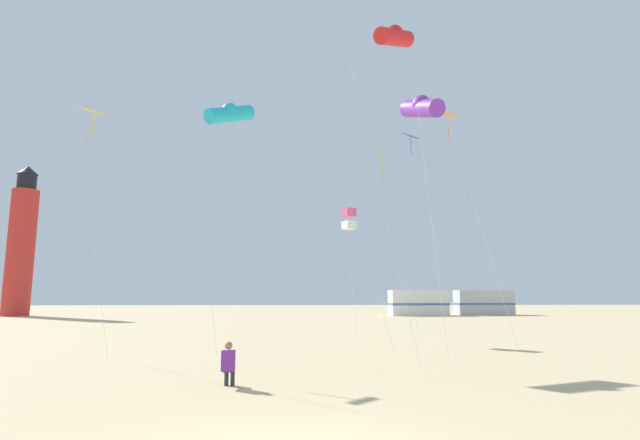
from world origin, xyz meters
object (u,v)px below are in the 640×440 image
at_px(kite_diamond_orange, 450,124).
at_px(lighthouse_distant, 21,244).
at_px(kite_diamond_blue, 409,145).
at_px(kite_diamond_lime, 381,161).
at_px(rv_van_white, 418,303).
at_px(kite_diamond_gold, 93,121).
at_px(kite_flyer_standing, 229,363).
at_px(kite_box_rainbow, 349,219).
at_px(rv_van_silver, 484,303).
at_px(kite_tube_violet, 422,108).
at_px(kite_tube_scarlet, 394,37).
at_px(kite_tube_cyan, 230,114).

height_order(kite_diamond_orange, lighthouse_distant, lighthouse_distant).
xyz_separation_m(kite_diamond_blue, kite_diamond_orange, (0.31, -7.03, -1.13)).
bearing_deg(kite_diamond_lime, rv_van_white, 73.16).
xyz_separation_m(kite_diamond_gold, rv_van_white, (21.92, 35.53, -7.86)).
distance_m(kite_flyer_standing, kite_diamond_lime, 13.90).
xyz_separation_m(kite_flyer_standing, lighthouse_distant, (-28.81, 42.41, 7.22)).
relative_size(kite_box_rainbow, rv_van_silver, 1.07).
height_order(kite_box_rainbow, kite_tube_violet, kite_tube_violet).
bearing_deg(kite_diamond_gold, kite_tube_violet, -4.78).
bearing_deg(kite_diamond_gold, kite_flyer_standing, -43.40).
relative_size(kite_diamond_blue, kite_diamond_orange, 1.11).
bearing_deg(kite_tube_scarlet, kite_tube_cyan, 162.56).
bearing_deg(rv_van_white, kite_flyer_standing, -113.03).
distance_m(kite_diamond_lime, kite_diamond_orange, 3.78).
distance_m(lighthouse_distant, rv_van_silver, 52.56).
xyz_separation_m(kite_tube_cyan, rv_van_silver, (24.68, 34.55, -9.08)).
relative_size(kite_box_rainbow, kite_diamond_gold, 0.71).
bearing_deg(lighthouse_distant, kite_tube_violet, -46.55).
relative_size(kite_diamond_gold, kite_diamond_lime, 1.06).
relative_size(kite_diamond_blue, lighthouse_distant, 0.74).
bearing_deg(lighthouse_distant, kite_flyer_standing, -55.81).
distance_m(kite_diamond_gold, rv_van_silver, 47.89).
xyz_separation_m(kite_tube_cyan, kite_diamond_lime, (7.11, 1.46, -1.71)).
relative_size(kite_tube_scarlet, kite_tube_cyan, 1.24).
distance_m(kite_diamond_gold, kite_diamond_blue, 18.39).
xyz_separation_m(kite_tube_scarlet, kite_diamond_orange, (3.28, 3.12, -2.67)).
bearing_deg(kite_box_rainbow, kite_tube_violet, -75.44).
bearing_deg(kite_tube_violet, kite_box_rainbow, 104.56).
relative_size(kite_diamond_orange, rv_van_white, 1.71).
distance_m(kite_diamond_gold, kite_diamond_orange, 15.88).
relative_size(kite_flyer_standing, kite_diamond_orange, 0.10).
relative_size(kite_box_rainbow, kite_diamond_blue, 0.56).
distance_m(kite_tube_violet, rv_van_silver, 42.10).
height_order(kite_diamond_lime, kite_diamond_orange, kite_diamond_orange).
bearing_deg(kite_diamond_gold, kite_tube_scarlet, -0.68).
distance_m(kite_diamond_blue, lighthouse_distant, 46.03).
xyz_separation_m(kite_flyer_standing, rv_van_silver, (23.35, 42.75, 0.78)).
distance_m(kite_tube_scarlet, kite_diamond_orange, 5.26).
height_order(lighthouse_distant, rv_van_white, lighthouse_distant).
xyz_separation_m(kite_flyer_standing, kite_tube_violet, (6.62, 5.01, 9.03)).
bearing_deg(kite_diamond_orange, kite_diamond_blue, 92.50).
xyz_separation_m(kite_diamond_gold, kite_diamond_blue, (15.24, 10.01, 2.36)).
height_order(kite_diamond_blue, kite_tube_violet, kite_diamond_blue).
relative_size(kite_box_rainbow, kite_diamond_lime, 0.75).
bearing_deg(kite_flyer_standing, kite_diamond_blue, -118.38).
height_order(kite_box_rainbow, kite_diamond_blue, kite_diamond_blue).
xyz_separation_m(kite_box_rainbow, kite_tube_cyan, (-5.90, -4.70, 4.07)).
bearing_deg(kite_diamond_gold, kite_tube_cyan, 22.24).
relative_size(lighthouse_distant, rv_van_white, 2.57).
distance_m(kite_diamond_gold, kite_tube_cyan, 5.67).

